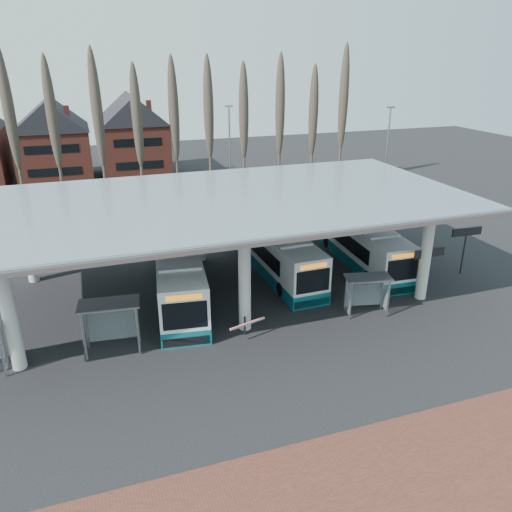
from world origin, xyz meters
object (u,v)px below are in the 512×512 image
object	(u,v)px
bus_1	(178,272)
shelter_2	(367,286)
shelter_1	(110,315)
bus_2	(275,251)
bus_3	(360,242)

from	to	relation	value
bus_1	shelter_2	bearing A→B (deg)	-23.13
shelter_1	bus_2	bearing A→B (deg)	36.30
bus_2	shelter_1	xyz separation A→B (m)	(-11.92, -6.91, 0.52)
bus_3	shelter_1	size ratio (longest dim) A/B	3.69
bus_1	shelter_1	distance (m)	7.01
bus_1	bus_3	xyz separation A→B (m)	(14.06, 1.25, -0.11)
bus_2	shelter_2	distance (m)	8.24
bus_1	bus_3	size ratio (longest dim) A/B	1.08
bus_3	shelter_1	xyz separation A→B (m)	(-18.62, -6.56, 0.54)
bus_1	bus_2	world-z (taller)	bus_1
bus_3	bus_2	bearing A→B (deg)	-179.72
bus_3	shelter_1	distance (m)	19.75
shelter_1	shelter_2	size ratio (longest dim) A/B	1.12
bus_2	bus_3	world-z (taller)	bus_2
shelter_2	shelter_1	bearing A→B (deg)	-170.70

